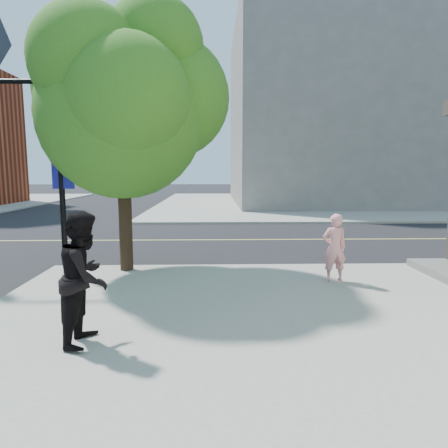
{
  "coord_description": "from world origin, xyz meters",
  "views": [
    {
      "loc": [
        3.23,
        -10.46,
        2.62
      ],
      "look_at": [
        3.5,
        -0.59,
        1.3
      ],
      "focal_mm": 31.85,
      "sensor_mm": 36.0,
      "label": 1
    }
  ],
  "objects": [
    {
      "name": "ground",
      "position": [
        0.0,
        0.0,
        0.0
      ],
      "size": [
        140.0,
        140.0,
        0.0
      ],
      "primitive_type": "plane",
      "color": "black",
      "rests_on": "ground"
    },
    {
      "name": "filler_ne",
      "position": [
        14.0,
        22.0,
        7.12
      ],
      "size": [
        18.0,
        16.0,
        14.0
      ],
      "primitive_type": "cube",
      "color": "slate",
      "rests_on": "sidewalk_ne"
    },
    {
      "name": "pedestrian",
      "position": [
        1.37,
        -4.8,
        1.09
      ],
      "size": [
        0.78,
        0.98,
        1.94
      ],
      "primitive_type": "imported",
      "rotation": [
        0.0,
        0.0,
        1.52
      ],
      "color": "black",
      "rests_on": "sidewalk_se"
    },
    {
      "name": "sidewalk_ne",
      "position": [
        13.5,
        21.5,
        0.06
      ],
      "size": [
        29.0,
        25.0,
        0.12
      ],
      "primitive_type": "cube",
      "color": "gray",
      "rests_on": "ground"
    },
    {
      "name": "man_on_phone",
      "position": [
        5.98,
        -1.67,
        0.9
      ],
      "size": [
        0.59,
        0.41,
        1.55
      ],
      "primitive_type": "imported",
      "rotation": [
        0.0,
        0.0,
        3.22
      ],
      "color": "pink",
      "rests_on": "sidewalk_se"
    },
    {
      "name": "street_tree",
      "position": [
        1.13,
        -0.49,
        4.4
      ],
      "size": [
        4.99,
        4.54,
        6.63
      ],
      "rotation": [
        0.0,
        0.0,
        -0.14
      ],
      "color": "black",
      "rests_on": "sidewalk_se"
    },
    {
      "name": "road_ew",
      "position": [
        0.0,
        4.5,
        0.01
      ],
      "size": [
        140.0,
        9.0,
        0.01
      ],
      "primitive_type": "cube",
      "color": "black",
      "rests_on": "ground"
    }
  ]
}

